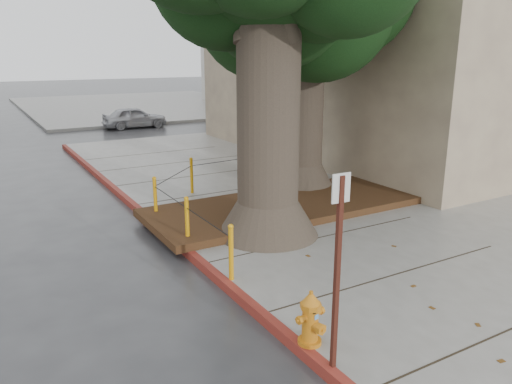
# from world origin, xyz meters

# --- Properties ---
(ground) EXTENTS (140.00, 140.00, 0.00)m
(ground) POSITION_xyz_m (0.00, 0.00, 0.00)
(ground) COLOR #28282B
(ground) RESTS_ON ground
(sidewalk_main) EXTENTS (16.00, 26.00, 0.15)m
(sidewalk_main) POSITION_xyz_m (6.00, 2.50, 0.07)
(sidewalk_main) COLOR slate
(sidewalk_main) RESTS_ON ground
(sidewalk_far) EXTENTS (16.00, 20.00, 0.15)m
(sidewalk_far) POSITION_xyz_m (6.00, 30.00, 0.07)
(sidewalk_far) COLOR slate
(sidewalk_far) RESTS_ON ground
(curb_red) EXTENTS (0.14, 26.00, 0.16)m
(curb_red) POSITION_xyz_m (-2.00, 2.50, 0.07)
(curb_red) COLOR maroon
(curb_red) RESTS_ON ground
(planter_bed) EXTENTS (6.40, 2.60, 0.16)m
(planter_bed) POSITION_xyz_m (0.90, 3.90, 0.23)
(planter_bed) COLOR black
(planter_bed) RESTS_ON sidewalk_main
(building_corner) EXTENTS (12.00, 13.00, 10.00)m
(building_corner) POSITION_xyz_m (10.00, 8.50, 5.00)
(building_corner) COLOR tan
(building_corner) RESTS_ON ground
(building_side_white) EXTENTS (10.00, 10.00, 9.00)m
(building_side_white) POSITION_xyz_m (16.00, 26.00, 4.50)
(building_side_white) COLOR silver
(building_side_white) RESTS_ON ground
(building_side_grey) EXTENTS (12.00, 14.00, 12.00)m
(building_side_grey) POSITION_xyz_m (22.00, 32.00, 6.00)
(building_side_grey) COLOR slate
(building_side_grey) RESTS_ON ground
(bollard_ring) EXTENTS (3.79, 5.39, 0.95)m
(bollard_ring) POSITION_xyz_m (-0.87, 4.38, 0.66)
(bollard_ring) COLOR orange
(bollard_ring) RESTS_ON sidewalk_main
(fire_hydrant) EXTENTS (0.38, 0.36, 0.72)m
(fire_hydrant) POSITION_xyz_m (-1.90, -0.93, 0.50)
(fire_hydrant) COLOR orange
(fire_hydrant) RESTS_ON sidewalk_main
(signpost) EXTENTS (0.23, 0.06, 2.31)m
(signpost) POSITION_xyz_m (-1.95, -1.45, 1.46)
(signpost) COLOR #471911
(signpost) RESTS_ON sidewalk_main
(car_silver) EXTENTS (3.19, 1.37, 1.07)m
(car_silver) POSITION_xyz_m (2.14, 19.53, 0.54)
(car_silver) COLOR #AEAEB4
(car_silver) RESTS_ON ground
(car_red) EXTENTS (3.42, 1.54, 1.09)m
(car_red) POSITION_xyz_m (11.42, 19.85, 0.54)
(car_red) COLOR maroon
(car_red) RESTS_ON ground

